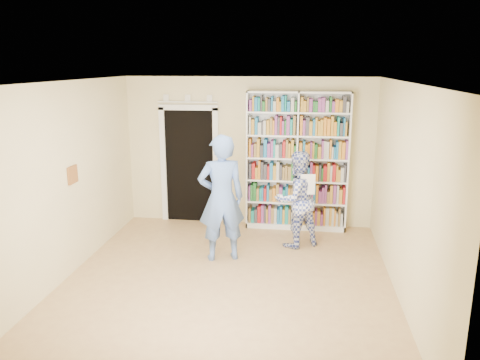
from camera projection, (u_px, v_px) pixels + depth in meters
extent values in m
plane|color=#AB7E52|center=(227.00, 282.00, 6.45)|extent=(5.00, 5.00, 0.00)
plane|color=white|center=(226.00, 82.00, 5.79)|extent=(5.00, 5.00, 0.00)
plane|color=#F5E4A9|center=(248.00, 152.00, 8.52)|extent=(4.50, 0.00, 4.50)
plane|color=#F5E4A9|center=(65.00, 182.00, 6.41)|extent=(0.00, 5.00, 5.00)
plane|color=#F5E4A9|center=(404.00, 193.00, 5.83)|extent=(0.00, 5.00, 5.00)
cube|color=white|center=(297.00, 162.00, 8.28)|extent=(1.79, 0.34, 2.46)
cube|color=white|center=(297.00, 162.00, 8.28)|extent=(0.03, 0.34, 2.46)
cube|color=black|center=(190.00, 167.00, 8.72)|extent=(0.90, 0.03, 2.10)
cube|color=white|center=(164.00, 166.00, 8.77)|extent=(0.10, 0.06, 2.20)
cube|color=white|center=(216.00, 168.00, 8.64)|extent=(0.10, 0.06, 2.20)
cube|color=white|center=(188.00, 107.00, 8.44)|extent=(1.10, 0.06, 0.10)
cube|color=white|center=(188.00, 102.00, 8.41)|extent=(1.10, 0.08, 0.02)
cube|color=brown|center=(73.00, 175.00, 6.59)|extent=(0.03, 0.25, 0.25)
imported|color=#597DC7|center=(221.00, 198.00, 6.99)|extent=(0.82, 0.68, 1.93)
imported|color=#32429B|center=(297.00, 199.00, 7.54)|extent=(0.97, 0.91, 1.58)
cube|color=white|center=(308.00, 184.00, 7.28)|extent=(0.23, 0.03, 0.32)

